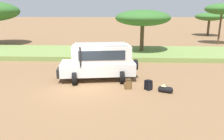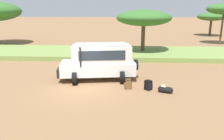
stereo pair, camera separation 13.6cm
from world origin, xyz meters
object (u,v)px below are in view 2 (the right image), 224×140
(acacia_tree_right_mid, at_px, (212,17))
(acacia_tree_left_mid, at_px, (144,18))
(acacia_tree_centre_back, at_px, (224,9))
(safari_vehicle, at_px, (100,61))
(backpack_beside_front_wheel, at_px, (148,85))
(backpack_cluster_center, at_px, (128,84))
(duffel_bag_low_black_case, at_px, (165,90))

(acacia_tree_right_mid, bearing_deg, acacia_tree_left_mid, -126.13)
(acacia_tree_centre_back, height_order, acacia_tree_right_mid, acacia_tree_centre_back)
(acacia_tree_left_mid, xyz_separation_m, acacia_tree_centre_back, (11.39, 8.18, 0.95))
(acacia_tree_left_mid, relative_size, acacia_tree_right_mid, 1.09)
(acacia_tree_right_mid, bearing_deg, safari_vehicle, -122.07)
(backpack_beside_front_wheel, distance_m, backpack_cluster_center, 1.21)
(acacia_tree_centre_back, bearing_deg, backpack_beside_front_wheel, -122.03)
(duffel_bag_low_black_case, xyz_separation_m, acacia_tree_centre_back, (10.93, 19.38, 4.59))
(safari_vehicle, height_order, acacia_tree_right_mid, acacia_tree_right_mid)
(safari_vehicle, bearing_deg, acacia_tree_left_mid, 68.06)
(safari_vehicle, bearing_deg, acacia_tree_right_mid, 57.93)
(acacia_tree_left_mid, bearing_deg, duffel_bag_low_black_case, -87.64)
(backpack_beside_front_wheel, xyz_separation_m, duffel_bag_low_black_case, (0.93, -0.42, -0.09))
(duffel_bag_low_black_case, relative_size, acacia_tree_left_mid, 0.14)
(backpack_beside_front_wheel, xyz_separation_m, acacia_tree_right_mid, (14.48, 29.97, 3.22))
(backpack_beside_front_wheel, xyz_separation_m, acacia_tree_left_mid, (0.47, 10.77, 3.55))
(safari_vehicle, bearing_deg, backpack_beside_front_wheel, -31.26)
(backpack_beside_front_wheel, bearing_deg, acacia_tree_right_mid, 64.21)
(acacia_tree_left_mid, bearing_deg, backpack_cluster_center, -98.91)
(backpack_beside_front_wheel, relative_size, backpack_cluster_center, 0.97)
(backpack_cluster_center, bearing_deg, acacia_tree_centre_back, 55.26)
(duffel_bag_low_black_case, bearing_deg, acacia_tree_right_mid, 65.97)
(safari_vehicle, distance_m, backpack_cluster_center, 2.79)
(safari_vehicle, xyz_separation_m, acacia_tree_right_mid, (17.59, 28.08, 2.21))
(safari_vehicle, distance_m, acacia_tree_right_mid, 33.21)
(safari_vehicle, distance_m, acacia_tree_left_mid, 9.91)
(backpack_cluster_center, distance_m, duffel_bag_low_black_case, 2.20)
(acacia_tree_centre_back, bearing_deg, duffel_bag_low_black_case, -119.43)
(safari_vehicle, height_order, acacia_tree_centre_back, acacia_tree_centre_back)
(acacia_tree_left_mid, height_order, acacia_tree_centre_back, acacia_tree_centre_back)
(duffel_bag_low_black_case, bearing_deg, backpack_beside_front_wheel, 155.74)
(backpack_beside_front_wheel, height_order, duffel_bag_low_black_case, backpack_beside_front_wheel)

